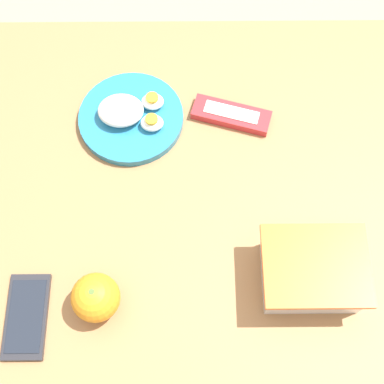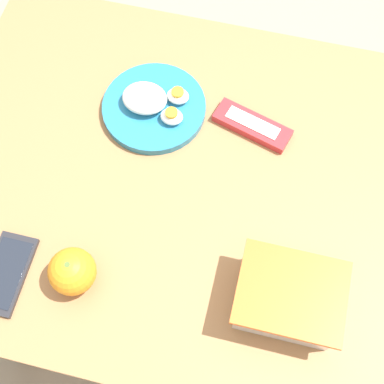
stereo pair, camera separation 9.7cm
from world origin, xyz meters
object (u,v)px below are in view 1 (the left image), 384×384
Objects in this scene: food_container at (311,272)px; orange_fruit at (96,298)px; rice_plate at (130,116)px; candy_bar at (231,115)px; cell_phone at (27,316)px.

orange_fruit is (0.36, 0.04, 0.00)m from food_container.
candy_bar is at bearing -178.34° from rice_plate.
rice_plate is at bearing -45.37° from food_container.
food_container is 0.49m from cell_phone.
food_container is 0.36m from orange_fruit.
candy_bar is (0.12, -0.33, -0.03)m from food_container.
cell_phone is (0.12, 0.02, -0.04)m from orange_fruit.
orange_fruit is 0.37m from rice_plate.
orange_fruit is at bearing -169.28° from cell_phone.
candy_bar is at bearing -69.92° from food_container.
rice_plate is 1.27× the size of candy_bar.
food_container and orange_fruit have the same top height.
orange_fruit is 0.44m from candy_bar.
food_container is 1.21× the size of cell_phone.
rice_plate is 0.20m from candy_bar.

